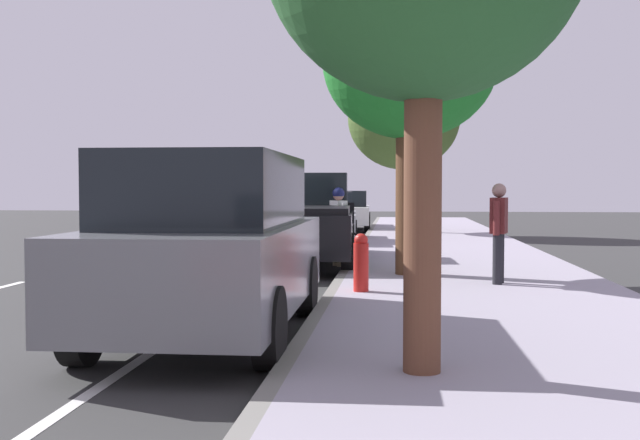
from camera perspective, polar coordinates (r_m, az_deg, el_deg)
The scene contains 15 objects.
ground at distance 16.55m, azimuth -5.54°, elevation -3.23°, with size 72.51×72.51×0.00m, color #343434.
sidewalk at distance 16.27m, azimuth 10.33°, elevation -3.12°, with size 4.29×45.32×0.13m, color #9C94A4.
curb_edge at distance 16.25m, azimuth 2.47°, elevation -3.09°, with size 0.16×45.32×0.13m, color gray.
lane_stripe_centre at distance 16.95m, azimuth -16.60°, elevation -3.18°, with size 0.14×44.20×0.01m.
lane_stripe_bike_edge at distance 16.41m, azimuth -2.67°, elevation -3.26°, with size 0.12×45.32×0.01m, color white.
parked_suv_grey_second at distance 8.35m, azimuth -8.13°, elevation -1.75°, with size 1.99×4.71×1.99m.
parked_pickup_black_mid at distance 15.83m, azimuth -1.10°, elevation -0.21°, with size 2.23×5.39×1.95m.
parked_sedan_silver_far at distance 21.66m, azimuth 0.37°, elevation 0.11°, with size 2.02×4.49×1.52m.
parked_sedan_white_farthest at distance 29.12m, azimuth 1.99°, elevation 0.70°, with size 1.95×4.46×1.52m.
bicycle_at_curb at distance 16.26m, azimuth 0.83°, elevation -2.05°, with size 1.34×1.13×0.73m.
cyclist_with_backpack at distance 15.77m, azimuth 1.50°, elevation 0.12°, with size 0.52×0.55×1.64m.
street_tree_far_end at distance 13.35m, azimuth 6.78°, elevation 11.47°, with size 3.00×3.00×4.97m.
street_tree_corner at distance 26.07m, azimuth 6.32°, elevation 7.61°, with size 3.80×3.80×5.62m.
pedestrian_on_phone at distance 12.13m, azimuth 13.29°, elevation -0.56°, with size 0.32×0.60×1.57m.
fire_hydrant at distance 10.97m, azimuth 3.11°, elevation -3.18°, with size 0.22×0.22×0.84m.
Camera 1 is at (3.25, -16.15, 1.63)m, focal length 42.54 mm.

